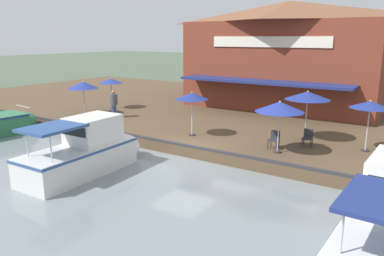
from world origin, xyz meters
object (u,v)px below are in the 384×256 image
(patio_umbrella_far_corner, at_px, (83,85))
(person_mid_patio, at_px, (114,101))
(waterfront_restaurant, at_px, (286,54))
(cafe_chair_facing_river, at_px, (274,139))
(cafe_chair_mid_patio, at_px, (308,137))
(patio_umbrella_by_entrance, at_px, (308,96))
(tree_behind_restaurant, at_px, (295,43))
(tree_downstream_bank, at_px, (208,45))
(patio_umbrella_near_quay_edge, at_px, (192,96))
(patio_umbrella_mid_patio_right, at_px, (111,81))
(patio_umbrella_back_row, at_px, (280,107))
(patio_umbrella_mid_patio_left, at_px, (370,105))
(motorboat_distant_upstream, at_px, (90,151))

(patio_umbrella_far_corner, bearing_deg, person_mid_patio, 100.47)
(waterfront_restaurant, relative_size, cafe_chair_facing_river, 16.99)
(waterfront_restaurant, height_order, cafe_chair_mid_patio, waterfront_restaurant)
(patio_umbrella_by_entrance, bearing_deg, patio_umbrella_far_corner, -82.49)
(tree_behind_restaurant, xyz_separation_m, tree_downstream_bank, (1.80, -7.86, -0.18))
(patio_umbrella_near_quay_edge, distance_m, tree_behind_restaurant, 17.21)
(person_mid_patio, xyz_separation_m, tree_behind_restaurant, (-16.02, 6.43, 3.52))
(waterfront_restaurant, height_order, tree_behind_restaurant, waterfront_restaurant)
(patio_umbrella_by_entrance, height_order, tree_behind_restaurant, tree_behind_restaurant)
(cafe_chair_facing_river, height_order, tree_downstream_bank, tree_downstream_bank)
(patio_umbrella_mid_patio_right, relative_size, patio_umbrella_by_entrance, 0.89)
(patio_umbrella_by_entrance, relative_size, tree_behind_restaurant, 0.38)
(patio_umbrella_far_corner, height_order, person_mid_patio, patio_umbrella_far_corner)
(patio_umbrella_back_row, bearing_deg, person_mid_patio, -96.85)
(patio_umbrella_mid_patio_right, relative_size, patio_umbrella_back_row, 0.95)
(waterfront_restaurant, height_order, tree_downstream_bank, waterfront_restaurant)
(patio_umbrella_mid_patio_left, bearing_deg, patio_umbrella_mid_patio_right, -93.95)
(patio_umbrella_near_quay_edge, xyz_separation_m, cafe_chair_facing_river, (-0.15, 4.58, -1.65))
(patio_umbrella_by_entrance, bearing_deg, patio_umbrella_back_row, -6.97)
(patio_umbrella_far_corner, height_order, patio_umbrella_by_entrance, patio_umbrella_by_entrance)
(waterfront_restaurant, relative_size, person_mid_patio, 8.05)
(person_mid_patio, distance_m, motorboat_distant_upstream, 8.62)
(patio_umbrella_by_entrance, height_order, tree_downstream_bank, tree_downstream_bank)
(patio_umbrella_back_row, relative_size, cafe_chair_mid_patio, 2.82)
(cafe_chair_facing_river, xyz_separation_m, tree_behind_restaurant, (-16.87, -4.95, 4.18))
(tree_downstream_bank, bearing_deg, patio_umbrella_mid_patio_right, -5.18)
(cafe_chair_facing_river, bearing_deg, tree_behind_restaurant, -163.65)
(motorboat_distant_upstream, bearing_deg, tree_behind_restaurant, 177.18)
(cafe_chair_facing_river, distance_m, tree_behind_restaurant, 18.07)
(waterfront_restaurant, relative_size, patio_umbrella_mid_patio_left, 6.04)
(person_mid_patio, bearing_deg, patio_umbrella_mid_patio_right, -132.24)
(patio_umbrella_mid_patio_right, distance_m, tree_behind_restaurant, 16.59)
(waterfront_restaurant, relative_size, patio_umbrella_near_quay_edge, 6.11)
(patio_umbrella_mid_patio_right, distance_m, patio_umbrella_near_quay_edge, 9.88)
(patio_umbrella_near_quay_edge, bearing_deg, motorboat_distant_upstream, -14.56)
(tree_behind_restaurant, bearing_deg, patio_umbrella_near_quay_edge, 1.25)
(waterfront_restaurant, distance_m, patio_umbrella_far_corner, 14.80)
(patio_umbrella_mid_patio_right, distance_m, patio_umbrella_mid_patio_left, 17.63)
(patio_umbrella_far_corner, relative_size, patio_umbrella_mid_patio_left, 0.96)
(patio_umbrella_mid_patio_left, distance_m, person_mid_patio, 15.14)
(patio_umbrella_near_quay_edge, distance_m, motorboat_distant_upstream, 6.20)
(patio_umbrella_back_row, distance_m, person_mid_patio, 11.89)
(cafe_chair_mid_patio, bearing_deg, patio_umbrella_near_quay_edge, -76.94)
(waterfront_restaurant, bearing_deg, patio_umbrella_near_quay_edge, -4.99)
(patio_umbrella_mid_patio_right, xyz_separation_m, patio_umbrella_near_quay_edge, (3.29, 9.31, 0.09))
(waterfront_restaurant, distance_m, patio_umbrella_near_quay_edge, 11.38)
(patio_umbrella_near_quay_edge, bearing_deg, cafe_chair_facing_river, 91.84)
(patio_umbrella_by_entrance, xyz_separation_m, patio_umbrella_mid_patio_left, (0.40, 2.95, -0.12))
(person_mid_patio, bearing_deg, cafe_chair_facing_river, 85.70)
(patio_umbrella_mid_patio_left, distance_m, tree_downstream_bank, 21.22)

